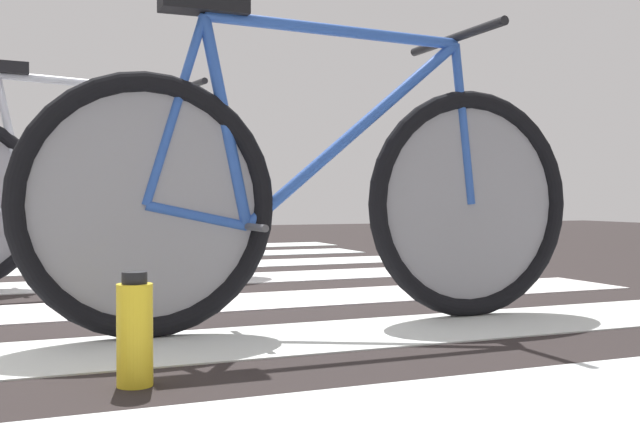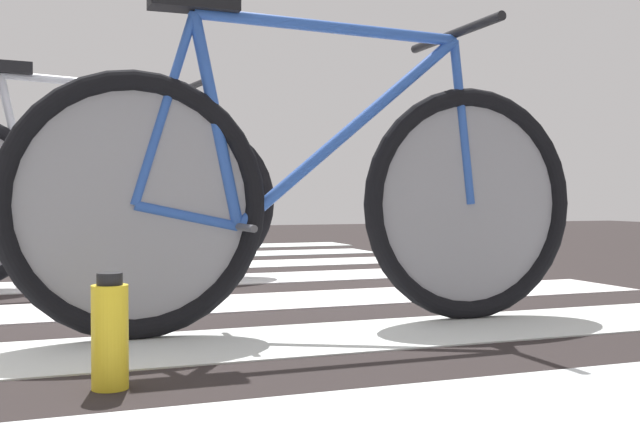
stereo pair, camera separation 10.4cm
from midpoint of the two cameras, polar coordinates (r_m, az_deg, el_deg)
name	(u,v)px [view 2 (the right image)]	position (r m, az deg, el deg)	size (l,w,h in m)	color
bicycle_1_of_3	(314,195)	(2.25, 0.83, 1.29)	(1.74, 0.52, 0.93)	black
bicycle_3_of_3	(88,195)	(3.48, -15.79, 1.21)	(1.73, 0.52, 0.93)	black
water_bottle	(110,334)	(1.61, -13.28, -8.54)	(0.07, 0.07, 0.23)	yellow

